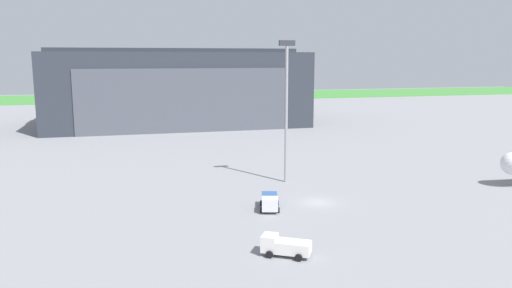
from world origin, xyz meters
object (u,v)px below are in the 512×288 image
object	(u,v)px
maintenance_hangar	(176,88)
ops_van	(270,201)
apron_light_mast	(286,102)
pushback_tractor	(285,246)

from	to	relation	value
maintenance_hangar	ops_van	bearing A→B (deg)	-88.31
maintenance_hangar	apron_light_mast	xyz separation A→B (m)	(8.92, -74.56, 2.06)
pushback_tractor	apron_light_mast	distance (m)	31.13
pushback_tractor	apron_light_mast	xyz separation A→B (m)	(9.15, 27.50, 11.38)
pushback_tractor	ops_van	distance (m)	14.91
pushback_tractor	ops_van	bearing A→B (deg)	79.16
pushback_tractor	apron_light_mast	bearing A→B (deg)	71.60
maintenance_hangar	apron_light_mast	world-z (taller)	maintenance_hangar
maintenance_hangar	ops_van	world-z (taller)	maintenance_hangar
maintenance_hangar	ops_van	xyz separation A→B (m)	(2.57, -87.42, -9.28)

